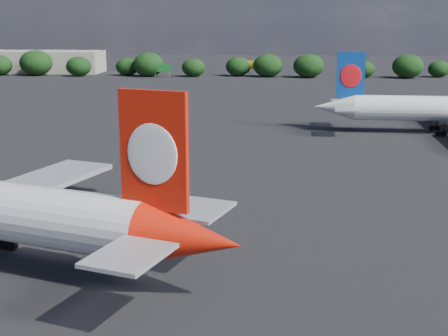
{
  "coord_description": "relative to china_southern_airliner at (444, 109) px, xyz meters",
  "views": [
    {
      "loc": [
        19.91,
        -39.03,
        20.44
      ],
      "look_at": [
        16.0,
        12.0,
        8.0
      ],
      "focal_mm": 50.0,
      "sensor_mm": 36.0,
      "label": 1
    }
  ],
  "objects": [
    {
      "name": "billboard_yellow",
      "position": [
        -38.5,
        108.17,
        -0.51
      ],
      "size": [
        5.0,
        0.3,
        5.5
      ],
      "color": "yellow",
      "rests_on": "ground"
    },
    {
      "name": "china_southern_airliner",
      "position": [
        0.0,
        0.0,
        0.0
      ],
      "size": [
        44.05,
        41.84,
        14.39
      ],
      "color": "white",
      "rests_on": "ground"
    },
    {
      "name": "highway_sign",
      "position": [
        -68.5,
        102.17,
        -1.26
      ],
      "size": [
        6.0,
        0.3,
        4.5
      ],
      "color": "#146522",
      "rests_on": "ground"
    },
    {
      "name": "ground",
      "position": [
        -50.5,
        -13.83,
        -4.38
      ],
      "size": [
        500.0,
        500.0,
        0.0
      ],
      "primitive_type": "plane",
      "color": "black",
      "rests_on": "ground"
    },
    {
      "name": "terminal_building",
      "position": [
        -115.5,
        118.17,
        -0.38
      ],
      "size": [
        42.0,
        16.0,
        8.0
      ],
      "color": "gray",
      "rests_on": "ground"
    },
    {
      "name": "horizon_treeline",
      "position": [
        -42.73,
        105.4,
        -0.59
      ],
      "size": [
        201.53,
        14.4,
        8.98
      ],
      "color": "black",
      "rests_on": "ground"
    }
  ]
}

